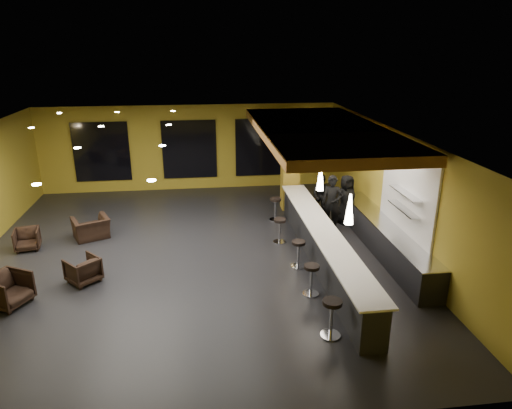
{
  "coord_description": "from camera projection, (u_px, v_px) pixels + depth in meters",
  "views": [
    {
      "loc": [
        0.38,
        -12.16,
        5.84
      ],
      "look_at": [
        2.0,
        0.5,
        1.3
      ],
      "focal_mm": 32.0,
      "sensor_mm": 36.0,
      "label": 1
    }
  ],
  "objects": [
    {
      "name": "floor",
      "position": [
        190.0,
        257.0,
        13.29
      ],
      "size": [
        12.0,
        13.0,
        0.1
      ],
      "primitive_type": "cube",
      "color": "black",
      "rests_on": "ground"
    },
    {
      "name": "ceiling",
      "position": [
        184.0,
        134.0,
        12.08
      ],
      "size": [
        12.0,
        13.0,
        0.1
      ],
      "primitive_type": "cube",
      "color": "black"
    },
    {
      "name": "wall_back",
      "position": [
        189.0,
        148.0,
        18.81
      ],
      "size": [
        12.0,
        0.1,
        3.5
      ],
      "primitive_type": "cube",
      "color": "olive",
      "rests_on": "floor"
    },
    {
      "name": "wall_front",
      "position": [
        181.0,
        343.0,
        6.57
      ],
      "size": [
        12.0,
        0.1,
        3.5
      ],
      "primitive_type": "cube",
      "color": "olive",
      "rests_on": "floor"
    },
    {
      "name": "wall_right",
      "position": [
        394.0,
        190.0,
        13.41
      ],
      "size": [
        0.1,
        13.0,
        3.5
      ],
      "primitive_type": "cube",
      "color": "olive",
      "rests_on": "floor"
    },
    {
      "name": "wood_soffit",
      "position": [
        320.0,
        131.0,
        13.56
      ],
      "size": [
        3.6,
        8.0,
        0.28
      ],
      "primitive_type": "cube",
      "color": "#97612C",
      "rests_on": "ceiling"
    },
    {
      "name": "window_left",
      "position": [
        102.0,
        152.0,
        18.3
      ],
      "size": [
        2.2,
        0.06,
        2.4
      ],
      "primitive_type": "cube",
      "color": "black",
      "rests_on": "wall_back"
    },
    {
      "name": "window_center",
      "position": [
        189.0,
        149.0,
        18.72
      ],
      "size": [
        2.2,
        0.06,
        2.4
      ],
      "primitive_type": "cube",
      "color": "black",
      "rests_on": "wall_back"
    },
    {
      "name": "window_right",
      "position": [
        262.0,
        147.0,
        19.08
      ],
      "size": [
        2.2,
        0.06,
        2.4
      ],
      "primitive_type": "cube",
      "color": "black",
      "rests_on": "wall_back"
    },
    {
      "name": "tile_backsplash",
      "position": [
        407.0,
        192.0,
        12.38
      ],
      "size": [
        0.06,
        3.2,
        2.4
      ],
      "primitive_type": "cube",
      "color": "white",
      "rests_on": "wall_right"
    },
    {
      "name": "bar_counter",
      "position": [
        322.0,
        247.0,
        12.61
      ],
      "size": [
        0.6,
        8.0,
        1.0
      ],
      "primitive_type": "cube",
      "color": "black",
      "rests_on": "floor"
    },
    {
      "name": "bar_top",
      "position": [
        323.0,
        230.0,
        12.43
      ],
      "size": [
        0.78,
        8.1,
        0.05
      ],
      "primitive_type": "cube",
      "color": "white",
      "rests_on": "bar_counter"
    },
    {
      "name": "prep_counter",
      "position": [
        384.0,
        239.0,
        13.34
      ],
      "size": [
        0.7,
        6.0,
        0.86
      ],
      "primitive_type": "cube",
      "color": "black",
      "rests_on": "floor"
    },
    {
      "name": "prep_top",
      "position": [
        385.0,
        224.0,
        13.19
      ],
      "size": [
        0.72,
        6.0,
        0.03
      ],
      "primitive_type": "cube",
      "color": "silver",
      "rests_on": "prep_counter"
    },
    {
      "name": "wall_shelf_lower",
      "position": [
        404.0,
        209.0,
        12.31
      ],
      "size": [
        0.3,
        1.5,
        0.03
      ],
      "primitive_type": "cube",
      "color": "silver",
      "rests_on": "wall_right"
    },
    {
      "name": "wall_shelf_upper",
      "position": [
        406.0,
        193.0,
        12.16
      ],
      "size": [
        0.3,
        1.5,
        0.03
      ],
      "primitive_type": "cube",
      "color": "silver",
      "rests_on": "wall_right"
    },
    {
      "name": "column",
      "position": [
        290.0,
        162.0,
        16.49
      ],
      "size": [
        0.6,
        0.6,
        3.5
      ],
      "primitive_type": "cube",
      "color": "olive",
      "rests_on": "floor"
    },
    {
      "name": "pendant_0",
      "position": [
        350.0,
        209.0,
        10.12
      ],
      "size": [
        0.2,
        0.2,
        0.7
      ],
      "primitive_type": "cone",
      "color": "white",
      "rests_on": "wood_soffit"
    },
    {
      "name": "pendant_1",
      "position": [
        320.0,
        178.0,
        12.46
      ],
      "size": [
        0.2,
        0.2,
        0.7
      ],
      "primitive_type": "cone",
      "color": "white",
      "rests_on": "wood_soffit"
    },
    {
      "name": "pendant_2",
      "position": [
        300.0,
        157.0,
        14.79
      ],
      "size": [
        0.2,
        0.2,
        0.7
      ],
      "primitive_type": "cone",
      "color": "white",
      "rests_on": "wood_soffit"
    },
    {
      "name": "staff_a",
      "position": [
        332.0,
        203.0,
        14.75
      ],
      "size": [
        0.79,
        0.66,
        1.86
      ],
      "primitive_type": "imported",
      "rotation": [
        0.0,
        0.0,
        -0.36
      ],
      "color": "black",
      "rests_on": "floor"
    },
    {
      "name": "staff_b",
      "position": [
        321.0,
        196.0,
        16.03
      ],
      "size": [
        0.9,
        0.82,
        1.52
      ],
      "primitive_type": "imported",
      "rotation": [
        0.0,
        0.0,
        -0.4
      ],
      "color": "black",
      "rests_on": "floor"
    },
    {
      "name": "staff_c",
      "position": [
        346.0,
        199.0,
        15.39
      ],
      "size": [
        0.94,
        0.75,
        1.69
      ],
      "primitive_type": "imported",
      "rotation": [
        0.0,
        0.0,
        0.29
      ],
      "color": "black",
      "rests_on": "floor"
    },
    {
      "name": "armchair_a",
      "position": [
        8.0,
        290.0,
        10.64
      ],
      "size": [
        1.16,
        1.15,
        0.79
      ],
      "primitive_type": "imported",
      "rotation": [
        0.0,
        0.0,
        1.09
      ],
      "color": "black",
      "rests_on": "floor"
    },
    {
      "name": "armchair_b",
      "position": [
        83.0,
        270.0,
        11.7
      ],
      "size": [
        1.04,
        1.04,
        0.68
      ],
      "primitive_type": "imported",
      "rotation": [
        0.0,
        0.0,
        3.88
      ],
      "color": "black",
      "rests_on": "floor"
    },
    {
      "name": "armchair_c",
      "position": [
        27.0,
        239.0,
        13.56
      ],
      "size": [
        0.82,
        0.83,
        0.64
      ],
      "primitive_type": "imported",
      "rotation": [
        0.0,
        0.0,
        0.21
      ],
      "color": "black",
      "rests_on": "floor"
    },
    {
      "name": "armchair_d",
      "position": [
        91.0,
        228.0,
        14.33
      ],
      "size": [
        1.33,
        1.27,
        0.68
      ],
      "primitive_type": "imported",
      "rotation": [
        0.0,
        0.0,
        3.57
      ],
      "color": "black",
      "rests_on": "floor"
    },
    {
      "name": "bar_stool_0",
      "position": [
        332.0,
        313.0,
        9.44
      ],
      "size": [
        0.43,
        0.43,
        0.85
      ],
      "rotation": [
        0.0,
        0.0,
        0.17
      ],
      "color": "silver",
      "rests_on": "floor"
    },
    {
      "name": "bar_stool_1",
      "position": [
        311.0,
        276.0,
        11.05
      ],
      "size": [
        0.4,
        0.4,
        0.79
      ],
      "rotation": [
        0.0,
        0.0,
        -0.37
      ],
      "color": "silver",
      "rests_on": "floor"
    },
    {
      "name": "bar_stool_2",
      "position": [
        298.0,
        251.0,
        12.42
      ],
      "size": [
        0.39,
        0.39,
        0.77
      ],
      "rotation": [
        0.0,
        0.0,
        0.03
      ],
      "color": "silver",
      "rests_on": "floor"
    },
    {
      "name": "bar_stool_3",
      "position": [
        280.0,
        227.0,
        13.97
      ],
      "size": [
        0.39,
        0.39,
        0.77
      ],
      "rotation": [
        0.0,
        0.0,
        -0.15
      ],
      "color": "silver",
      "rests_on": "floor"
    },
    {
      "name": "bar_stool_4",
      "position": [
        275.0,
        206.0,
        15.73
      ],
      "size": [
        0.41,
        0.41,
        0.8
      ],
      "rotation": [
        0.0,
        0.0,
        -0.3
      ],
      "color": "silver",
      "rests_on": "floor"
    }
  ]
}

